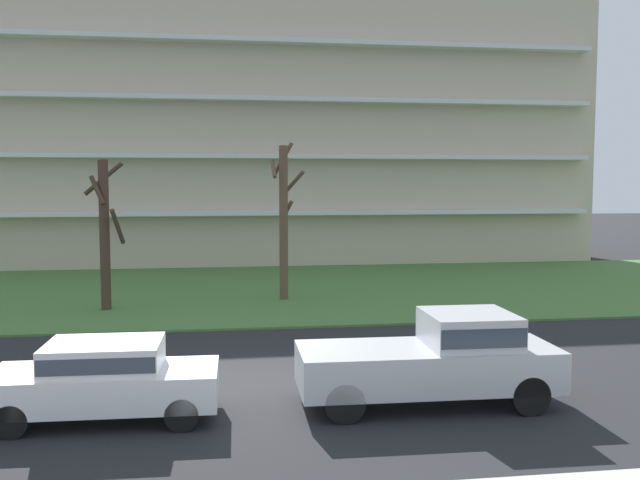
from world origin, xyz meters
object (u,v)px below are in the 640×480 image
object	(u,v)px
tree_left	(105,231)
pickup_silver_near_left	(438,357)
sedan_white_center_left	(105,377)
tree_center	(284,218)

from	to	relation	value
tree_left	pickup_silver_near_left	xyz separation A→B (m)	(8.58, -12.01, -1.91)
tree_left	pickup_silver_near_left	bearing A→B (deg)	-54.47
tree_left	pickup_silver_near_left	distance (m)	14.88
sedan_white_center_left	tree_center	bearing A→B (deg)	71.68
tree_center	pickup_silver_near_left	size ratio (longest dim) A/B	1.15
pickup_silver_near_left	sedan_white_center_left	xyz separation A→B (m)	(-6.79, 0.00, -0.14)
tree_center	pickup_silver_near_left	bearing A→B (deg)	-81.44
tree_left	sedan_white_center_left	bearing A→B (deg)	-81.53
tree_center	sedan_white_center_left	distance (m)	14.33
pickup_silver_near_left	sedan_white_center_left	bearing A→B (deg)	-179.05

